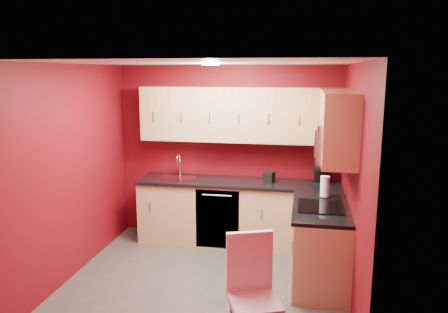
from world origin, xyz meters
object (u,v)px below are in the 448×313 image
(microwave, at_px, (334,141))
(sink, at_px, (177,176))
(paper_towel, at_px, (325,187))
(coffee_maker, at_px, (319,173))
(dining_chair, at_px, (254,296))
(napkin_holder, at_px, (269,177))

(microwave, relative_size, sink, 1.46)
(paper_towel, bearing_deg, coffee_maker, 94.63)
(microwave, distance_m, paper_towel, 0.75)
(sink, bearing_deg, microwave, -25.60)
(sink, bearing_deg, dining_chair, -59.77)
(dining_chair, bearing_deg, napkin_holder, 70.79)
(napkin_holder, bearing_deg, microwave, -52.99)
(coffee_maker, bearing_deg, napkin_holder, -157.99)
(sink, xyz_separation_m, napkin_holder, (1.32, 0.03, 0.04))
(microwave, relative_size, paper_towel, 2.93)
(sink, relative_size, coffee_maker, 1.76)
(sink, bearing_deg, coffee_maker, 2.11)
(microwave, height_order, sink, microwave)
(microwave, bearing_deg, dining_chair, -116.37)
(paper_towel, bearing_deg, dining_chair, -109.47)
(sink, distance_m, coffee_maker, 1.99)
(coffee_maker, height_order, paper_towel, coffee_maker)
(coffee_maker, relative_size, dining_chair, 0.29)
(coffee_maker, xyz_separation_m, paper_towel, (0.05, -0.66, -0.02))
(microwave, height_order, paper_towel, microwave)
(coffee_maker, distance_m, dining_chair, 2.60)
(sink, height_order, coffee_maker, sink)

